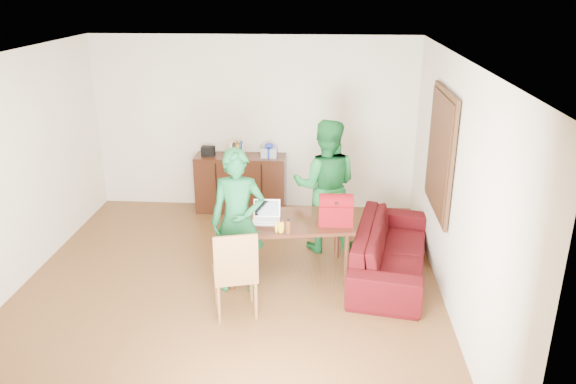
# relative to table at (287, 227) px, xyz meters

# --- Properties ---
(room) EXTENTS (5.20, 5.70, 2.90)m
(room) POSITION_rel_table_xyz_m (-0.65, -0.37, 0.68)
(room) COLOR #4A2A12
(room) RESTS_ON ground
(table) EXTENTS (1.63, 1.07, 0.72)m
(table) POSITION_rel_table_xyz_m (0.00, 0.00, 0.00)
(table) COLOR black
(table) RESTS_ON ground
(chair) EXTENTS (0.56, 0.54, 1.01)m
(chair) POSITION_rel_table_xyz_m (-0.50, -0.94, -0.33)
(chair) COLOR brown
(chair) RESTS_ON ground
(person_near) EXTENTS (0.65, 0.44, 1.71)m
(person_near) POSITION_rel_table_xyz_m (-0.53, -0.40, 0.23)
(person_near) COLOR #13562A
(person_near) RESTS_ON ground
(person_far) EXTENTS (0.90, 0.72, 1.80)m
(person_far) POSITION_rel_table_xyz_m (0.46, 0.74, 0.27)
(person_far) COLOR #166529
(person_far) RESTS_ON ground
(laptop) EXTENTS (0.33, 0.23, 0.23)m
(laptop) POSITION_rel_table_xyz_m (-0.25, -0.06, 0.13)
(laptop) COLOR white
(laptop) RESTS_ON table
(bananas) EXTENTS (0.15, 0.10, 0.05)m
(bananas) POSITION_rel_table_xyz_m (-0.06, -0.37, 0.11)
(bananas) COLOR gold
(bananas) RESTS_ON table
(bottle) EXTENTS (0.07, 0.07, 0.18)m
(bottle) POSITION_rel_table_xyz_m (0.04, -0.37, 0.18)
(bottle) COLOR #532C13
(bottle) RESTS_ON table
(red_bag) EXTENTS (0.41, 0.24, 0.30)m
(red_bag) POSITION_rel_table_xyz_m (0.59, -0.07, 0.24)
(red_bag) COLOR maroon
(red_bag) RESTS_ON table
(sofa) EXTENTS (1.20, 2.24, 0.62)m
(sofa) POSITION_rel_table_xyz_m (1.29, 0.11, -0.32)
(sofa) COLOR #360807
(sofa) RESTS_ON ground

